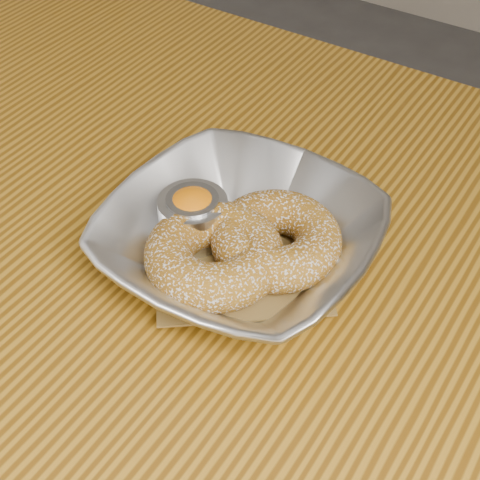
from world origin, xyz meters
The scene contains 6 objects.
table centered at (0.00, 0.00, 0.65)m, with size 1.20×0.80×0.75m.
serving_bowl centered at (0.02, 0.01, 0.78)m, with size 0.23×0.23×0.06m, color silver.
parchment centered at (0.02, 0.01, 0.76)m, with size 0.14×0.14×0.00m, color olive.
donut_back centered at (0.04, 0.03, 0.78)m, with size 0.11×0.11×0.04m, color #915C16.
donut_front centered at (0.01, -0.02, 0.78)m, with size 0.12×0.12×0.04m, color #915C16.
ramekin centered at (-0.03, 0.01, 0.78)m, with size 0.06×0.06×0.05m.
Camera 1 is at (0.26, -0.37, 1.21)m, focal length 55.00 mm.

